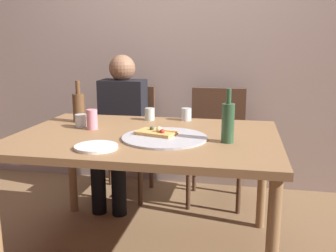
{
  "coord_description": "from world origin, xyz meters",
  "views": [
    {
      "loc": [
        0.53,
        -2.07,
        1.27
      ],
      "look_at": [
        0.12,
        0.02,
        0.8
      ],
      "focal_mm": 40.69,
      "sensor_mm": 36.0,
      "label": 1
    }
  ],
  "objects_px": {
    "wine_bottle": "(228,122)",
    "soda_can": "(92,119)",
    "guest_in_sweater": "(120,122)",
    "plate_stack": "(96,147)",
    "wine_glass": "(150,114)",
    "chair_left": "(126,133)",
    "pizza_slice_last": "(156,132)",
    "tumbler_near": "(81,121)",
    "pizza_tray": "(165,138)",
    "chair_right": "(217,138)",
    "beer_bottle": "(79,107)",
    "dining_table": "(146,146)",
    "tumbler_far": "(186,114)"
  },
  "relations": [
    {
      "from": "pizza_slice_last",
      "to": "wine_bottle",
      "type": "relative_size",
      "value": 0.86
    },
    {
      "from": "wine_bottle",
      "to": "soda_can",
      "type": "bearing_deg",
      "value": 169.29
    },
    {
      "from": "soda_can",
      "to": "guest_in_sweater",
      "type": "xyz_separation_m",
      "value": [
        -0.06,
        0.7,
        -0.17
      ]
    },
    {
      "from": "pizza_tray",
      "to": "guest_in_sweater",
      "type": "xyz_separation_m",
      "value": [
        -0.54,
        0.85,
        -0.11
      ]
    },
    {
      "from": "plate_stack",
      "to": "wine_bottle",
      "type": "bearing_deg",
      "value": 21.22
    },
    {
      "from": "wine_bottle",
      "to": "plate_stack",
      "type": "height_order",
      "value": "wine_bottle"
    },
    {
      "from": "pizza_slice_last",
      "to": "wine_glass",
      "type": "distance_m",
      "value": 0.46
    },
    {
      "from": "tumbler_far",
      "to": "chair_left",
      "type": "relative_size",
      "value": 0.09
    },
    {
      "from": "wine_bottle",
      "to": "dining_table",
      "type": "bearing_deg",
      "value": 169.53
    },
    {
      "from": "wine_glass",
      "to": "soda_can",
      "type": "bearing_deg",
      "value": -129.51
    },
    {
      "from": "pizza_slice_last",
      "to": "soda_can",
      "type": "distance_m",
      "value": 0.44
    },
    {
      "from": "tumbler_near",
      "to": "plate_stack",
      "type": "relative_size",
      "value": 0.37
    },
    {
      "from": "tumbler_far",
      "to": "soda_can",
      "type": "relative_size",
      "value": 0.69
    },
    {
      "from": "tumbler_near",
      "to": "soda_can",
      "type": "xyz_separation_m",
      "value": [
        0.09,
        -0.04,
        0.02
      ]
    },
    {
      "from": "plate_stack",
      "to": "chair_right",
      "type": "distance_m",
      "value": 1.38
    },
    {
      "from": "chair_right",
      "to": "guest_in_sweater",
      "type": "bearing_deg",
      "value": 11.23
    },
    {
      "from": "tumbler_near",
      "to": "chair_left",
      "type": "distance_m",
      "value": 0.86
    },
    {
      "from": "beer_bottle",
      "to": "chair_left",
      "type": "height_order",
      "value": "beer_bottle"
    },
    {
      "from": "tumbler_far",
      "to": "chair_left",
      "type": "distance_m",
      "value": 0.8
    },
    {
      "from": "dining_table",
      "to": "pizza_slice_last",
      "type": "relative_size",
      "value": 6.11
    },
    {
      "from": "pizza_slice_last",
      "to": "wine_bottle",
      "type": "xyz_separation_m",
      "value": [
        0.4,
        -0.05,
        0.09
      ]
    },
    {
      "from": "wine_bottle",
      "to": "soda_can",
      "type": "height_order",
      "value": "wine_bottle"
    },
    {
      "from": "chair_right",
      "to": "soda_can",
      "type": "bearing_deg",
      "value": 50.43
    },
    {
      "from": "chair_right",
      "to": "wine_glass",
      "type": "bearing_deg",
      "value": 50.39
    },
    {
      "from": "pizza_tray",
      "to": "soda_can",
      "type": "bearing_deg",
      "value": 163.28
    },
    {
      "from": "beer_bottle",
      "to": "tumbler_near",
      "type": "xyz_separation_m",
      "value": [
        0.08,
        -0.15,
        -0.06
      ]
    },
    {
      "from": "wine_bottle",
      "to": "pizza_slice_last",
      "type": "bearing_deg",
      "value": 172.34
    },
    {
      "from": "pizza_slice_last",
      "to": "guest_in_sweater",
      "type": "relative_size",
      "value": 0.21
    },
    {
      "from": "dining_table",
      "to": "tumbler_near",
      "type": "xyz_separation_m",
      "value": [
        -0.45,
        0.11,
        0.11
      ]
    },
    {
      "from": "wine_glass",
      "to": "chair_right",
      "type": "distance_m",
      "value": 0.72
    },
    {
      "from": "soda_can",
      "to": "chair_right",
      "type": "bearing_deg",
      "value": 50.43
    },
    {
      "from": "tumbler_near",
      "to": "chair_left",
      "type": "xyz_separation_m",
      "value": [
        0.04,
        0.81,
        -0.27
      ]
    },
    {
      "from": "pizza_slice_last",
      "to": "chair_right",
      "type": "height_order",
      "value": "chair_right"
    },
    {
      "from": "soda_can",
      "to": "guest_in_sweater",
      "type": "height_order",
      "value": "guest_in_sweater"
    },
    {
      "from": "tumbler_near",
      "to": "plate_stack",
      "type": "distance_m",
      "value": 0.53
    },
    {
      "from": "tumbler_near",
      "to": "pizza_tray",
      "type": "bearing_deg",
      "value": -18.1
    },
    {
      "from": "pizza_slice_last",
      "to": "pizza_tray",
      "type": "bearing_deg",
      "value": -37.37
    },
    {
      "from": "beer_bottle",
      "to": "chair_left",
      "type": "distance_m",
      "value": 0.75
    },
    {
      "from": "wine_glass",
      "to": "chair_left",
      "type": "bearing_deg",
      "value": 122.95
    },
    {
      "from": "pizza_tray",
      "to": "pizza_slice_last",
      "type": "bearing_deg",
      "value": 142.63
    },
    {
      "from": "soda_can",
      "to": "guest_in_sweater",
      "type": "bearing_deg",
      "value": 94.54
    },
    {
      "from": "guest_in_sweater",
      "to": "pizza_tray",
      "type": "bearing_deg",
      "value": 122.32
    },
    {
      "from": "wine_bottle",
      "to": "tumbler_near",
      "type": "relative_size",
      "value": 3.55
    },
    {
      "from": "wine_bottle",
      "to": "wine_glass",
      "type": "relative_size",
      "value": 3.45
    },
    {
      "from": "tumbler_far",
      "to": "chair_right",
      "type": "bearing_deg",
      "value": 69.2
    },
    {
      "from": "wine_bottle",
      "to": "beer_bottle",
      "type": "distance_m",
      "value": 1.05
    },
    {
      "from": "beer_bottle",
      "to": "pizza_slice_last",
      "type": "bearing_deg",
      "value": -26.48
    },
    {
      "from": "pizza_slice_last",
      "to": "chair_left",
      "type": "bearing_deg",
      "value": 116.69
    },
    {
      "from": "beer_bottle",
      "to": "guest_in_sweater",
      "type": "bearing_deg",
      "value": 77.38
    },
    {
      "from": "wine_bottle",
      "to": "soda_can",
      "type": "xyz_separation_m",
      "value": [
        -0.82,
        0.16,
        -0.05
      ]
    }
  ]
}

